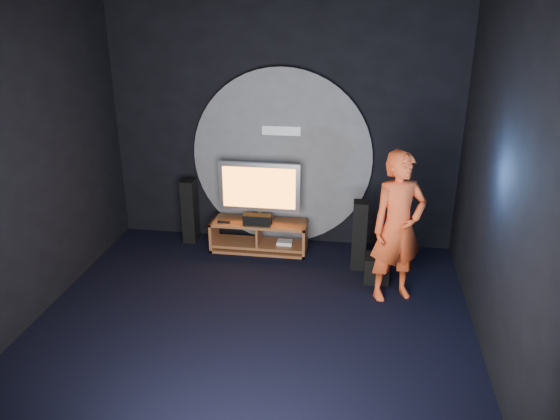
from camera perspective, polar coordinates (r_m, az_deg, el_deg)
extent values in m
plane|color=black|center=(6.28, -3.16, -12.39)|extent=(5.00, 5.00, 0.00)
cube|color=black|center=(7.87, 0.25, 8.68)|extent=(5.00, 0.04, 3.50)
cube|color=black|center=(3.32, -12.57, -10.95)|extent=(5.00, 0.04, 3.50)
cube|color=black|center=(6.49, -25.73, 3.68)|extent=(0.04, 5.00, 3.50)
cube|color=black|center=(5.56, 22.56, 1.46)|extent=(0.04, 5.00, 3.50)
cylinder|color=#515156|center=(7.93, 0.19, 5.42)|extent=(2.60, 0.08, 2.60)
cube|color=white|center=(7.77, 0.13, 8.29)|extent=(0.55, 0.03, 0.13)
cube|color=#9A532F|center=(7.90, -2.22, -1.36)|extent=(1.39, 0.45, 0.04)
cube|color=#9A532F|center=(8.04, -2.19, -3.53)|extent=(1.35, 0.42, 0.04)
cube|color=#9A532F|center=(8.13, -6.90, -2.40)|extent=(0.04, 0.45, 0.45)
cube|color=#9A532F|center=(7.89, 2.64, -3.01)|extent=(0.04, 0.45, 0.45)
cube|color=#9A532F|center=(7.97, -2.21, -2.45)|extent=(0.03, 0.40, 0.29)
cube|color=#9A532F|center=(8.07, -2.18, -4.04)|extent=(1.39, 0.45, 0.04)
cube|color=silver|center=(7.96, 0.50, -3.41)|extent=(0.22, 0.16, 0.05)
cube|color=#B6B7BE|center=(7.95, -2.13, -0.90)|extent=(0.36, 0.22, 0.04)
cylinder|color=#B6B7BE|center=(7.92, -2.14, -0.43)|extent=(0.07, 0.07, 0.10)
cube|color=#B6B7BE|center=(7.78, -2.18, 2.39)|extent=(1.17, 0.06, 0.73)
cube|color=orange|center=(7.75, -2.23, 2.31)|extent=(1.04, 0.01, 0.59)
cube|color=black|center=(7.77, -2.38, -1.02)|extent=(0.40, 0.15, 0.15)
cube|color=black|center=(7.88, -5.89, -1.27)|extent=(0.18, 0.05, 0.02)
cube|color=black|center=(8.28, -9.44, -0.13)|extent=(0.19, 0.22, 0.97)
cube|color=black|center=(7.44, 8.29, -2.63)|extent=(0.19, 0.22, 0.97)
cube|color=black|center=(7.28, 10.06, -6.02)|extent=(0.32, 0.32, 0.35)
imported|color=#EA4C1F|center=(6.63, 12.23, -1.77)|extent=(0.81, 0.69, 1.87)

